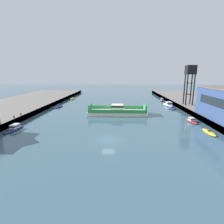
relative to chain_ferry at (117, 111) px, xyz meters
The scene contains 15 objects.
ground_plane 22.97m from the chain_ferry, 93.83° to the right, with size 400.00×400.00×0.00m, color #385666.
chain_ferry is the anchor object (origin of this frame).
moored_boat_near_left 25.99m from the chain_ferry, 154.18° to the left, with size 2.70×6.25×0.99m.
moored_boat_near_right 26.74m from the chain_ferry, 38.71° to the left, with size 3.96×8.43×1.66m.
moored_boat_mid_left 42.09m from the chain_ferry, 124.47° to the left, with size 2.49×5.91×1.07m.
moored_boat_mid_right 29.73m from the chain_ferry, 144.36° to the right, with size 2.38×6.73×1.28m.
moored_boat_far_left 35.32m from the chain_ferry, 53.52° to the left, with size 1.47×4.83×1.53m.
moored_boat_far_right 22.22m from the chain_ferry, 23.23° to the right, with size 2.29×5.14×1.24m.
moored_boat_upstream_a 22.78m from the chain_ferry, 25.12° to the left, with size 2.78×5.86×1.02m.
moored_boat_upstream_b 27.29m from the chain_ferry, 40.82° to the right, with size 1.70×5.52×0.93m.
crane_tower 31.13m from the chain_ferry, 22.55° to the left, with size 3.28×3.28×14.49m.
bollard_left_aft 29.73m from the chain_ferry, 155.47° to the right, with size 0.32×0.32×0.71m.
bollard_right_aft 27.44m from the chain_ferry, 29.07° to the right, with size 0.32×0.32×0.71m.
bollard_left_far 28.53m from the chain_ferry, 161.48° to the right, with size 0.32×0.32×0.71m.
bollard_right_far 25.89m from the chain_ferry, 22.10° to the right, with size 0.32×0.32×0.71m.
Camera 1 is at (2.08, -33.11, 12.97)m, focal length 28.20 mm.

